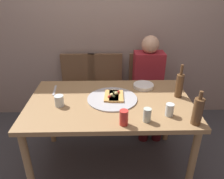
{
  "coord_description": "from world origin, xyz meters",
  "views": [
    {
      "loc": [
        -0.02,
        -1.73,
        1.73
      ],
      "look_at": [
        0.02,
        0.13,
        0.81
      ],
      "focal_mm": 35.15,
      "sensor_mm": 36.0,
      "label": 1
    }
  ],
  "objects": [
    {
      "name": "soda_can",
      "position": [
        0.1,
        -0.36,
        0.82
      ],
      "size": [
        0.07,
        0.07,
        0.12
      ],
      "primitive_type": "cylinder",
      "color": "red",
      "rests_on": "dining_table"
    },
    {
      "name": "chair_right",
      "position": [
        0.49,
        0.85,
        0.51
      ],
      "size": [
        0.44,
        0.44,
        0.9
      ],
      "rotation": [
        0.0,
        0.0,
        3.14
      ],
      "color": "brown",
      "rests_on": "ground_plane"
    },
    {
      "name": "ground_plane",
      "position": [
        0.0,
        0.0,
        0.0
      ],
      "size": [
        8.0,
        8.0,
        0.0
      ],
      "primitive_type": "plane",
      "color": "#424247"
    },
    {
      "name": "tumbler_far",
      "position": [
        -0.44,
        -0.07,
        0.81
      ],
      "size": [
        0.08,
        0.08,
        0.1
      ],
      "primitive_type": "cylinder",
      "color": "silver",
      "rests_on": "dining_table"
    },
    {
      "name": "dining_table",
      "position": [
        0.0,
        0.0,
        0.68
      ],
      "size": [
        1.47,
        0.9,
        0.76
      ],
      "color": "#99754C",
      "rests_on": "ground_plane"
    },
    {
      "name": "pizza_tray",
      "position": [
        0.02,
        0.03,
        0.77
      ],
      "size": [
        0.46,
        0.46,
        0.01
      ],
      "primitive_type": "cylinder",
      "color": "#ADADB2",
      "rests_on": "dining_table"
    },
    {
      "name": "back_wall",
      "position": [
        0.0,
        1.09,
        1.3
      ],
      "size": [
        6.0,
        0.1,
        2.6
      ],
      "primitive_type": "cube",
      "color": "gray",
      "rests_on": "ground_plane"
    },
    {
      "name": "wine_glass",
      "position": [
        0.47,
        -0.25,
        0.81
      ],
      "size": [
        0.07,
        0.07,
        0.1
      ],
      "primitive_type": "cylinder",
      "color": "silver",
      "rests_on": "dining_table"
    },
    {
      "name": "wine_bottle",
      "position": [
        0.65,
        -0.36,
        0.87
      ],
      "size": [
        0.07,
        0.07,
        0.27
      ],
      "color": "brown",
      "rests_on": "dining_table"
    },
    {
      "name": "pizza_slice_last",
      "position": [
        0.02,
        0.05,
        0.78
      ],
      "size": [
        0.14,
        0.23,
        0.05
      ],
      "color": "tan",
      "rests_on": "pizza_tray"
    },
    {
      "name": "chair_middle",
      "position": [
        -0.05,
        0.85,
        0.51
      ],
      "size": [
        0.44,
        0.44,
        0.9
      ],
      "rotation": [
        0.0,
        0.0,
        3.14
      ],
      "color": "brown",
      "rests_on": "ground_plane"
    },
    {
      "name": "pizza_slice_extra",
      "position": [
        0.06,
        0.05,
        0.78
      ],
      "size": [
        0.14,
        0.22,
        0.05
      ],
      "color": "tan",
      "rests_on": "pizza_tray"
    },
    {
      "name": "plate_stack",
      "position": [
        0.35,
        0.27,
        0.78
      ],
      "size": [
        0.21,
        0.21,
        0.03
      ],
      "primitive_type": "cylinder",
      "color": "white",
      "rests_on": "dining_table"
    },
    {
      "name": "table_knife",
      "position": [
        -0.54,
        0.22,
        0.76
      ],
      "size": [
        0.04,
        0.22,
        0.01
      ],
      "primitive_type": "cube",
      "rotation": [
        0.0,
        0.0,
        4.8
      ],
      "color": "#B7B7BC",
      "rests_on": "dining_table"
    },
    {
      "name": "beer_bottle",
      "position": [
        0.64,
        0.07,
        0.88
      ],
      "size": [
        0.07,
        0.07,
        0.31
      ],
      "color": "brown",
      "rests_on": "dining_table"
    },
    {
      "name": "guest_in_sweater",
      "position": [
        0.49,
        0.7,
        0.64
      ],
      "size": [
        0.36,
        0.56,
        1.17
      ],
      "rotation": [
        0.0,
        0.0,
        3.14
      ],
      "color": "maroon",
      "rests_on": "ground_plane"
    },
    {
      "name": "tumbler_near",
      "position": [
        0.28,
        -0.33,
        0.81
      ],
      "size": [
        0.06,
        0.06,
        0.11
      ],
      "primitive_type": "cylinder",
      "color": "#B7C6BC",
      "rests_on": "dining_table"
    },
    {
      "name": "chair_left",
      "position": [
        -0.4,
        0.85,
        0.51
      ],
      "size": [
        0.44,
        0.44,
        0.9
      ],
      "rotation": [
        0.0,
        0.0,
        3.14
      ],
      "color": "brown",
      "rests_on": "ground_plane"
    }
  ]
}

